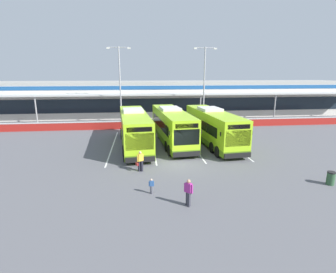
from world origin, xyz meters
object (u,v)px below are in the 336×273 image
object	(u,v)px
pedestrian_with_handbag	(140,161)
pedestrian_child	(151,186)
litter_bin	(331,178)
lamp_post_centre	(204,81)
coach_bus_left_centre	(172,127)
pedestrian_in_dark_coat	(188,192)
coach_bus_leftmost	(134,129)
coach_bus_centre	(213,127)
lamp_post_west	(120,82)

from	to	relation	value
pedestrian_with_handbag	pedestrian_child	size ratio (longest dim) A/B	1.61
pedestrian_child	litter_bin	size ratio (longest dim) A/B	1.08
pedestrian_with_handbag	lamp_post_centre	xyz separation A→B (m)	(9.36, 17.78, 5.43)
coach_bus_left_centre	pedestrian_in_dark_coat	distance (m)	14.08
coach_bus_leftmost	pedestrian_child	size ratio (longest dim) A/B	12.27
pedestrian_in_dark_coat	coach_bus_centre	bearing A→B (deg)	68.77
pedestrian_child	litter_bin	xyz separation A→B (m)	(12.26, 0.01, -0.07)
coach_bus_left_centre	lamp_post_centre	world-z (taller)	lamp_post_centre
coach_bus_centre	litter_bin	size ratio (longest dim) A/B	13.25
coach_bus_left_centre	pedestrian_in_dark_coat	xyz separation A→B (m)	(-0.82, -14.03, -0.91)
coach_bus_left_centre	coach_bus_centre	xyz separation A→B (m)	(4.29, -0.86, 0.00)
coach_bus_leftmost	pedestrian_child	xyz separation A→B (m)	(1.20, -11.23, -1.24)
pedestrian_child	lamp_post_centre	distance (m)	24.11
coach_bus_leftmost	coach_bus_centre	xyz separation A→B (m)	(8.34, 0.16, 0.00)
lamp_post_centre	litter_bin	bearing A→B (deg)	-80.66
lamp_post_west	litter_bin	xyz separation A→B (m)	(15.49, -22.43, -5.82)
coach_bus_leftmost	pedestrian_with_handbag	world-z (taller)	coach_bus_leftmost
pedestrian_child	lamp_post_centre	bearing A→B (deg)	68.24
coach_bus_left_centre	pedestrian_child	xyz separation A→B (m)	(-2.85, -12.26, -1.24)
lamp_post_centre	coach_bus_leftmost	bearing A→B (deg)	-133.22
pedestrian_with_handbag	litter_bin	size ratio (longest dim) A/B	1.74
pedestrian_in_dark_coat	litter_bin	world-z (taller)	pedestrian_in_dark_coat
pedestrian_with_handbag	lamp_post_west	world-z (taller)	lamp_post_west
pedestrian_with_handbag	lamp_post_west	distance (m)	19.42
coach_bus_left_centre	lamp_post_west	distance (m)	12.68
lamp_post_centre	pedestrian_in_dark_coat	bearing A→B (deg)	-105.79
pedestrian_with_handbag	lamp_post_west	xyz separation A→B (m)	(-2.55, 18.47, 5.43)
coach_bus_leftmost	lamp_post_centre	distance (m)	15.12
coach_bus_left_centre	litter_bin	size ratio (longest dim) A/B	13.25
pedestrian_with_handbag	pedestrian_child	distance (m)	4.04
coach_bus_centre	pedestrian_with_handbag	world-z (taller)	coach_bus_centre
pedestrian_child	lamp_post_centre	size ratio (longest dim) A/B	0.09
coach_bus_centre	lamp_post_west	world-z (taller)	lamp_post_west
pedestrian_in_dark_coat	lamp_post_centre	xyz separation A→B (m)	(6.65, 23.52, 5.42)
lamp_post_west	lamp_post_centre	size ratio (longest dim) A/B	1.00
coach_bus_leftmost	lamp_post_centre	bearing A→B (deg)	46.78
coach_bus_left_centre	pedestrian_child	bearing A→B (deg)	-103.10
lamp_post_west	lamp_post_centre	distance (m)	11.93
coach_bus_leftmost	coach_bus_centre	size ratio (longest dim) A/B	1.00
coach_bus_leftmost	coach_bus_left_centre	bearing A→B (deg)	14.17
coach_bus_centre	pedestrian_child	bearing A→B (deg)	-122.08
lamp_post_west	litter_bin	distance (m)	27.87
lamp_post_centre	coach_bus_left_centre	bearing A→B (deg)	-121.56
coach_bus_leftmost	lamp_post_centre	xyz separation A→B (m)	(9.88, 10.52, 4.50)
coach_bus_centre	lamp_post_centre	bearing A→B (deg)	81.55
coach_bus_left_centre	lamp_post_centre	size ratio (longest dim) A/B	1.12
litter_bin	coach_bus_centre	bearing A→B (deg)	114.19
coach_bus_left_centre	pedestrian_with_handbag	size ratio (longest dim) A/B	7.61
pedestrian_child	coach_bus_centre	bearing A→B (deg)	57.92
coach_bus_centre	lamp_post_centre	size ratio (longest dim) A/B	1.12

